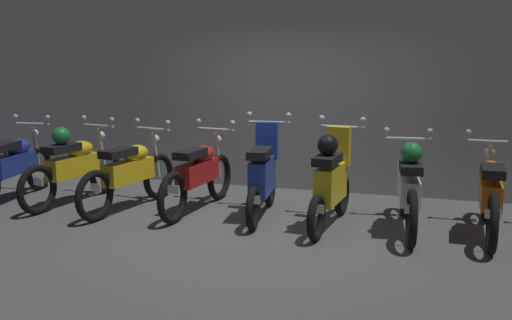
# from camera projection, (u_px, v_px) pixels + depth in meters

# --- Properties ---
(ground_plane) EXTENTS (80.00, 80.00, 0.00)m
(ground_plane) POSITION_uv_depth(u_px,v_px,m) (249.00, 230.00, 7.22)
(ground_plane) COLOR #4C4C4F
(back_wall) EXTENTS (16.00, 0.30, 3.19)m
(back_wall) POSITION_uv_depth(u_px,v_px,m) (294.00, 83.00, 9.11)
(back_wall) COLOR #9EA0A3
(back_wall) RESTS_ON ground
(motorbike_slot_0) EXTENTS (0.59, 1.95, 1.15)m
(motorbike_slot_0) POSITION_uv_depth(u_px,v_px,m) (14.00, 165.00, 8.54)
(motorbike_slot_0) COLOR black
(motorbike_slot_0) RESTS_ON ground
(motorbike_slot_1) EXTENTS (0.61, 1.93, 1.15)m
(motorbike_slot_1) POSITION_uv_depth(u_px,v_px,m) (73.00, 165.00, 8.36)
(motorbike_slot_1) COLOR black
(motorbike_slot_1) RESTS_ON ground
(motorbike_slot_2) EXTENTS (0.63, 1.93, 1.15)m
(motorbike_slot_2) POSITION_uv_depth(u_px,v_px,m) (130.00, 173.00, 8.05)
(motorbike_slot_2) COLOR black
(motorbike_slot_2) RESTS_ON ground
(motorbike_slot_3) EXTENTS (0.59, 1.95, 1.15)m
(motorbike_slot_3) POSITION_uv_depth(u_px,v_px,m) (198.00, 174.00, 7.99)
(motorbike_slot_3) COLOR black
(motorbike_slot_3) RESTS_ON ground
(motorbike_slot_4) EXTENTS (0.59, 1.68, 1.29)m
(motorbike_slot_4) POSITION_uv_depth(u_px,v_px,m) (263.00, 176.00, 7.69)
(motorbike_slot_4) COLOR black
(motorbike_slot_4) RESTS_ON ground
(motorbike_slot_5) EXTENTS (0.59, 1.68, 1.29)m
(motorbike_slot_5) POSITION_uv_depth(u_px,v_px,m) (331.00, 180.00, 7.25)
(motorbike_slot_5) COLOR black
(motorbike_slot_5) RESTS_ON ground
(motorbike_slot_6) EXTENTS (0.59, 1.95, 1.15)m
(motorbike_slot_6) POSITION_uv_depth(u_px,v_px,m) (409.00, 187.00, 7.11)
(motorbike_slot_6) COLOR black
(motorbike_slot_6) RESTS_ON ground
(motorbike_slot_7) EXTENTS (0.59, 1.95, 1.15)m
(motorbike_slot_7) POSITION_uv_depth(u_px,v_px,m) (490.00, 193.00, 6.93)
(motorbike_slot_7) COLOR black
(motorbike_slot_7) RESTS_ON ground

